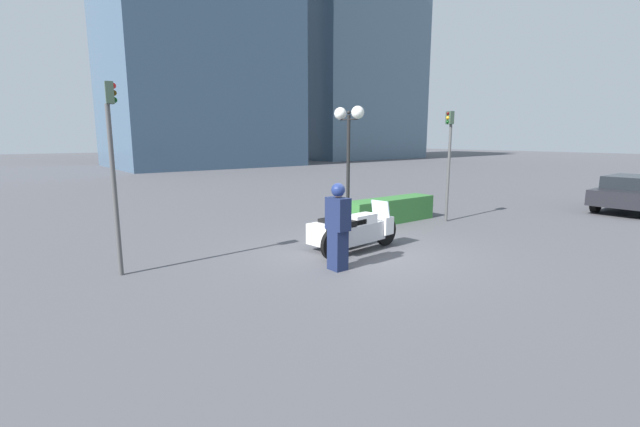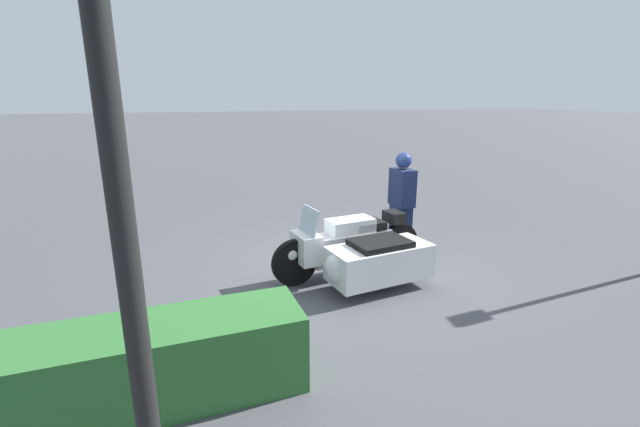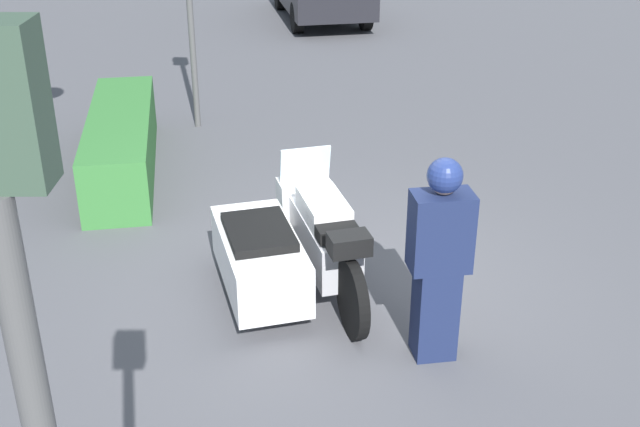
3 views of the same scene
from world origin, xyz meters
name	(u,v)px [view 1 (image 1 of 3)]	position (x,y,z in m)	size (l,w,h in m)	color
ground_plane	(363,254)	(0.00, 0.00, 0.00)	(160.00, 160.00, 0.00)	#4C4C51
police_motorcycle	(350,230)	(0.08, 0.55, 0.48)	(2.62, 1.34, 1.18)	black
officer_rider	(338,225)	(-1.25, -0.55, 0.96)	(0.31, 0.50, 1.81)	#192347
hedge_bush_curbside	(390,210)	(3.34, 2.29, 0.39)	(3.41, 0.78, 0.78)	#337033
twin_lamp_post	(349,126)	(2.97, 3.92, 3.10)	(0.43, 1.30, 3.74)	black
traffic_light_near	(449,150)	(4.92, 1.29, 2.31)	(0.23, 0.29, 3.53)	#4C4C4C
traffic_light_far	(113,153)	(-4.89, 1.82, 2.43)	(0.22, 0.28, 3.74)	#4C4C4C
parked_car_background	(634,192)	(12.01, -1.80, 0.72)	(4.20, 1.86, 1.32)	black
office_building_side	(350,65)	(32.35, 37.08, 12.12)	(16.47, 13.14, 24.24)	slate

